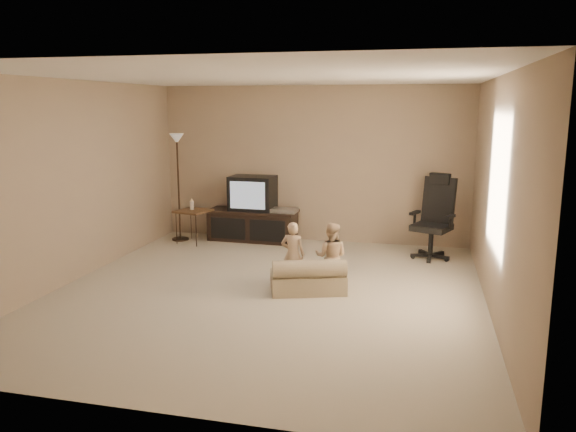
# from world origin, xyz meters

# --- Properties ---
(floor) EXTENTS (5.50, 5.50, 0.00)m
(floor) POSITION_xyz_m (0.00, 0.00, 0.00)
(floor) COLOR beige
(floor) RESTS_ON ground
(room_shell) EXTENTS (5.50, 5.50, 5.50)m
(room_shell) POSITION_xyz_m (0.00, 0.00, 1.52)
(room_shell) COLOR white
(room_shell) RESTS_ON floor
(tv_stand) EXTENTS (1.50, 0.60, 1.06)m
(tv_stand) POSITION_xyz_m (-0.93, 2.49, 0.44)
(tv_stand) COLOR black
(tv_stand) RESTS_ON floor
(office_chair) EXTENTS (0.74, 0.75, 1.22)m
(office_chair) POSITION_xyz_m (1.92, 2.06, 0.44)
(office_chair) COLOR black
(office_chair) RESTS_ON floor
(side_table) EXTENTS (0.58, 0.58, 0.72)m
(side_table) POSITION_xyz_m (-1.82, 2.10, 0.52)
(side_table) COLOR brown
(side_table) RESTS_ON floor
(floor_lamp) EXTENTS (0.27, 0.27, 1.74)m
(floor_lamp) POSITION_xyz_m (-2.11, 2.22, 1.27)
(floor_lamp) COLOR #312216
(floor_lamp) RESTS_ON floor
(child_sofa) EXTENTS (0.98, 0.74, 0.43)m
(child_sofa) POSITION_xyz_m (0.48, 0.11, 0.17)
(child_sofa) COLOR tan
(child_sofa) RESTS_ON floor
(toddler_left) EXTENTS (0.30, 0.22, 0.81)m
(toddler_left) POSITION_xyz_m (0.24, 0.31, 0.40)
(toddler_left) COLOR tan
(toddler_left) RESTS_ON floor
(toddler_right) EXTENTS (0.41, 0.23, 0.82)m
(toddler_right) POSITION_xyz_m (0.71, 0.30, 0.41)
(toddler_right) COLOR tan
(toddler_right) RESTS_ON floor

